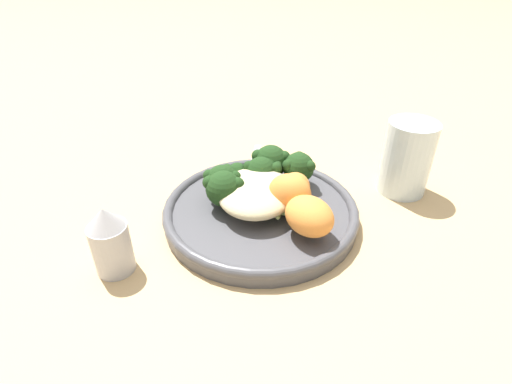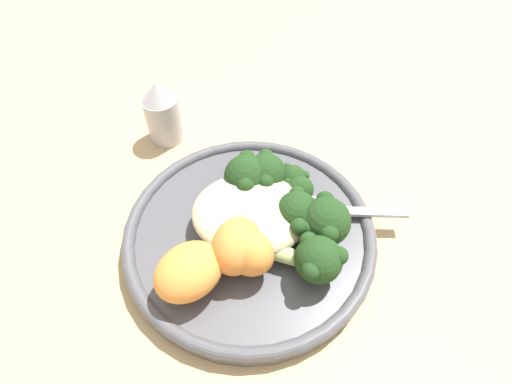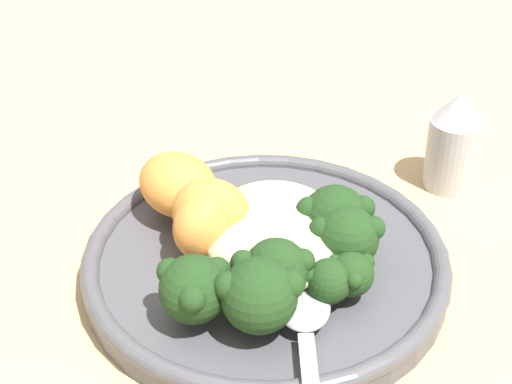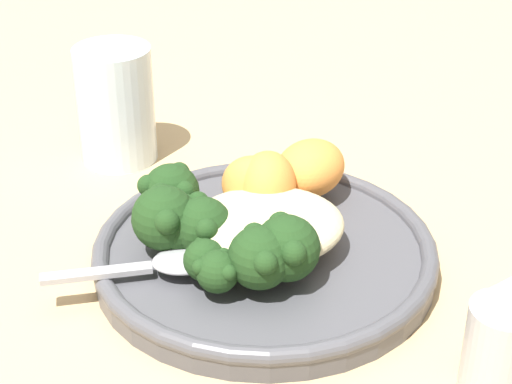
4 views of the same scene
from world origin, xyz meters
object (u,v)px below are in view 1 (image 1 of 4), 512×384
(water_glass, at_px, (407,158))
(salt_shaker, at_px, (110,241))
(broccoli_stalk_2, at_px, (268,173))
(sweet_potato_chunk_0, at_px, (309,216))
(broccoli_stalk_4, at_px, (250,184))
(broccoli_stalk_3, at_px, (262,174))
(sweet_potato_chunk_1, at_px, (293,191))
(broccoli_stalk_1, at_px, (271,166))
(broccoli_stalk_6, at_px, (229,184))
(broccoli_stalk_5, at_px, (238,184))
(spoon, at_px, (251,172))
(quinoa_mound, at_px, (256,192))
(plate, at_px, (261,211))
(sweet_potato_chunk_2, at_px, (290,195))
(broccoli_stalk_0, at_px, (294,175))
(broccoli_stalk_7, at_px, (230,191))

(water_glass, xyz_separation_m, salt_shaker, (0.19, -0.32, -0.01))
(broccoli_stalk_2, height_order, sweet_potato_chunk_0, sweet_potato_chunk_0)
(broccoli_stalk_2, xyz_separation_m, broccoli_stalk_4, (0.02, -0.02, -0.01))
(broccoli_stalk_3, distance_m, sweet_potato_chunk_0, 0.10)
(sweet_potato_chunk_1, bearing_deg, broccoli_stalk_3, -133.70)
(broccoli_stalk_1, relative_size, broccoli_stalk_6, 1.01)
(water_glass, bearing_deg, broccoli_stalk_4, -73.17)
(sweet_potato_chunk_0, xyz_separation_m, salt_shaker, (0.05, -0.20, -0.00))
(broccoli_stalk_5, bearing_deg, sweet_potato_chunk_0, -179.91)
(broccoli_stalk_5, height_order, broccoli_stalk_6, broccoli_stalk_6)
(broccoli_stalk_6, height_order, water_glass, water_glass)
(broccoli_stalk_2, distance_m, water_glass, 0.18)
(broccoli_stalk_5, relative_size, spoon, 0.87)
(broccoli_stalk_1, relative_size, broccoli_stalk_3, 1.57)
(broccoli_stalk_2, relative_size, broccoli_stalk_3, 1.49)
(quinoa_mound, height_order, broccoli_stalk_4, quinoa_mound)
(plate, bearing_deg, broccoli_stalk_6, -105.05)
(plate, relative_size, broccoli_stalk_3, 2.98)
(sweet_potato_chunk_2, bearing_deg, broccoli_stalk_0, 176.14)
(sweet_potato_chunk_1, bearing_deg, plate, -90.47)
(broccoli_stalk_1, bearing_deg, broccoli_stalk_7, 139.87)
(plate, xyz_separation_m, broccoli_stalk_0, (-0.04, 0.04, 0.03))
(broccoli_stalk_4, bearing_deg, water_glass, -113.33)
(broccoli_stalk_3, height_order, broccoli_stalk_7, broccoli_stalk_7)
(plate, xyz_separation_m, broccoli_stalk_1, (-0.06, 0.01, 0.03))
(spoon, bearing_deg, broccoli_stalk_4, -175.76)
(broccoli_stalk_4, xyz_separation_m, water_glass, (-0.06, 0.20, 0.02))
(broccoli_stalk_7, height_order, sweet_potato_chunk_2, sweet_potato_chunk_2)
(broccoli_stalk_7, bearing_deg, sweet_potato_chunk_2, -178.17)
(plate, distance_m, broccoli_stalk_7, 0.05)
(quinoa_mound, xyz_separation_m, sweet_potato_chunk_0, (0.05, 0.06, 0.00))
(broccoli_stalk_5, height_order, sweet_potato_chunk_1, sweet_potato_chunk_1)
(spoon, bearing_deg, broccoli_stalk_6, 159.72)
(broccoli_stalk_1, bearing_deg, water_glass, -86.86)
(broccoli_stalk_5, xyz_separation_m, water_glass, (-0.06, 0.21, 0.02))
(broccoli_stalk_1, relative_size, sweet_potato_chunk_2, 2.45)
(sweet_potato_chunk_0, xyz_separation_m, sweet_potato_chunk_1, (-0.05, -0.02, 0.00))
(broccoli_stalk_2, xyz_separation_m, sweet_potato_chunk_0, (0.09, 0.05, 0.00))
(broccoli_stalk_4, distance_m, sweet_potato_chunk_0, 0.10)
(broccoli_stalk_3, relative_size, sweet_potato_chunk_2, 1.57)
(broccoli_stalk_3, bearing_deg, broccoli_stalk_2, -68.20)
(broccoli_stalk_1, relative_size, broccoli_stalk_7, 1.12)
(quinoa_mound, bearing_deg, sweet_potato_chunk_1, 87.83)
(water_glass, bearing_deg, sweet_potato_chunk_1, -59.57)
(broccoli_stalk_5, distance_m, spoon, 0.04)
(plate, distance_m, broccoli_stalk_3, 0.05)
(salt_shaker, bearing_deg, broccoli_stalk_5, 138.78)
(broccoli_stalk_5, bearing_deg, sweet_potato_chunk_2, -170.66)
(sweet_potato_chunk_1, bearing_deg, broccoli_stalk_6, -98.04)
(broccoli_stalk_5, distance_m, sweet_potato_chunk_0, 0.11)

